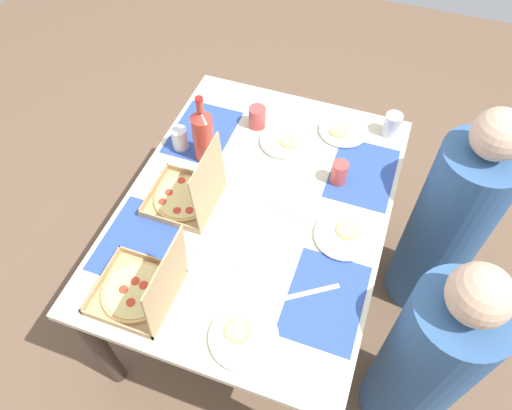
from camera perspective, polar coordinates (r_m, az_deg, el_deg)
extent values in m
plane|color=brown|center=(2.56, 0.00, -9.98)|extent=(6.00, 6.00, 0.00)
cylinder|color=#3F3328|center=(2.72, -4.66, 7.63)|extent=(0.07, 0.07, 0.70)
cylinder|color=#3F3328|center=(2.15, -17.93, -15.59)|extent=(0.07, 0.07, 0.70)
cylinder|color=#3F3328|center=(2.58, 14.33, 2.61)|extent=(0.07, 0.07, 0.70)
cube|color=beige|center=(1.94, 0.00, -0.27)|extent=(1.37, 1.03, 0.03)
cube|color=#2D4C9E|center=(2.22, -6.29, 8.55)|extent=(0.36, 0.26, 0.00)
cube|color=#2D4C9E|center=(1.89, -13.74, -4.06)|extent=(0.36, 0.26, 0.00)
cube|color=#2D4C9E|center=(2.09, 12.41, 3.70)|extent=(0.36, 0.26, 0.00)
cube|color=#2D4C9E|center=(1.73, 8.13, -10.96)|extent=(0.36, 0.26, 0.00)
cube|color=tan|center=(1.77, -13.91, -9.99)|extent=(0.27, 0.27, 0.01)
cube|color=tan|center=(1.81, -12.05, -6.25)|extent=(0.01, 0.27, 0.03)
cube|color=tan|center=(1.72, -16.14, -13.36)|extent=(0.01, 0.27, 0.03)
cube|color=tan|center=(1.81, -17.70, -8.29)|extent=(0.27, 0.01, 0.03)
cube|color=tan|center=(1.71, -10.09, -11.19)|extent=(0.27, 0.01, 0.03)
cylinder|color=#E0B76B|center=(1.77, -13.96, -9.86)|extent=(0.24, 0.24, 0.01)
cylinder|color=#EFD67F|center=(1.76, -14.01, -9.74)|extent=(0.22, 0.22, 0.00)
cylinder|color=red|center=(1.74, -14.53, -11.03)|extent=(0.03, 0.03, 0.00)
cylinder|color=red|center=(1.73, -11.98, -10.90)|extent=(0.03, 0.03, 0.00)
cylinder|color=red|center=(1.76, -13.09, -9.17)|extent=(0.03, 0.03, 0.00)
cylinder|color=red|center=(1.77, -14.03, -8.66)|extent=(0.03, 0.03, 0.00)
cylinder|color=red|center=(1.77, -15.34, -9.55)|extent=(0.03, 0.03, 0.00)
cube|color=tan|center=(1.58, -10.47, -8.92)|extent=(0.27, 0.02, 0.27)
cube|color=tan|center=(1.97, -8.54, 0.60)|extent=(0.26, 0.26, 0.01)
cube|color=tan|center=(2.02, -7.07, 3.64)|extent=(0.01, 0.26, 0.03)
cube|color=tan|center=(1.89, -10.24, -1.99)|extent=(0.01, 0.26, 0.03)
cube|color=tan|center=(2.00, -11.94, 1.89)|extent=(0.26, 0.01, 0.03)
cube|color=tan|center=(1.91, -5.11, -0.09)|extent=(0.26, 0.01, 0.03)
cylinder|color=#E0B76B|center=(1.96, -8.57, 0.76)|extent=(0.23, 0.23, 0.01)
cylinder|color=#EFD67F|center=(1.95, -8.60, 0.91)|extent=(0.21, 0.21, 0.00)
cylinder|color=red|center=(1.91, -9.28, -0.64)|extent=(0.03, 0.03, 0.00)
cylinder|color=red|center=(1.91, -7.84, -0.63)|extent=(0.03, 0.03, 0.00)
cylinder|color=red|center=(1.94, -7.18, 0.80)|extent=(0.03, 0.03, 0.00)
cylinder|color=red|center=(1.98, -6.84, 2.17)|extent=(0.03, 0.03, 0.00)
cylinder|color=red|center=(2.00, -8.81, 2.78)|extent=(0.03, 0.03, 0.00)
cylinder|color=red|center=(1.97, -10.21, 1.47)|extent=(0.03, 0.03, 0.00)
cylinder|color=red|center=(1.95, -10.97, 0.40)|extent=(0.03, 0.03, 0.00)
cube|color=tan|center=(1.80, -5.60, 2.77)|extent=(0.26, 0.02, 0.26)
cylinder|color=white|center=(2.24, 10.23, 8.55)|extent=(0.21, 0.21, 0.01)
cylinder|color=white|center=(2.23, 10.26, 8.69)|extent=(0.22, 0.22, 0.01)
cylinder|color=#E0B76B|center=(2.21, 9.76, 8.58)|extent=(0.09, 0.09, 0.01)
cylinder|color=#EFD67F|center=(2.21, 9.78, 8.69)|extent=(0.08, 0.08, 0.00)
cylinder|color=white|center=(2.16, 3.36, 7.39)|extent=(0.20, 0.20, 0.01)
cylinder|color=white|center=(2.15, 3.37, 7.54)|extent=(0.21, 0.21, 0.01)
cylinder|color=#E0B76B|center=(2.14, 4.00, 7.45)|extent=(0.09, 0.09, 0.01)
cylinder|color=#EFD67F|center=(2.14, 4.01, 7.56)|extent=(0.07, 0.07, 0.00)
cylinder|color=white|center=(1.87, 10.21, -3.72)|extent=(0.21, 0.21, 0.01)
cylinder|color=white|center=(1.86, 10.24, -3.58)|extent=(0.22, 0.22, 0.01)
cylinder|color=#E0B76B|center=(1.87, 10.73, -2.94)|extent=(0.09, 0.09, 0.01)
cylinder|color=#EFD67F|center=(1.87, 10.76, -2.84)|extent=(0.08, 0.08, 0.00)
cylinder|color=white|center=(1.65, -1.45, -15.36)|extent=(0.22, 0.22, 0.01)
cylinder|color=white|center=(1.65, -1.45, -15.26)|extent=(0.23, 0.23, 0.01)
cylinder|color=#E0B76B|center=(1.65, -2.14, -14.51)|extent=(0.09, 0.09, 0.01)
cylinder|color=#EFD67F|center=(1.64, -2.15, -14.43)|extent=(0.08, 0.08, 0.00)
cylinder|color=#B2382D|center=(2.04, -6.20, 7.85)|extent=(0.09, 0.09, 0.22)
cone|color=#B2382D|center=(1.95, -6.53, 10.51)|extent=(0.09, 0.09, 0.04)
cylinder|color=#B2382D|center=(1.92, -6.65, 11.51)|extent=(0.03, 0.03, 0.06)
cylinder|color=red|center=(1.90, -6.75, 12.27)|extent=(0.03, 0.03, 0.01)
cylinder|color=#BF4742|center=(2.20, 0.15, 10.30)|extent=(0.08, 0.08, 0.10)
cylinder|color=#BF4742|center=(2.00, 9.77, 3.76)|extent=(0.07, 0.07, 0.10)
cylinder|color=silver|center=(2.13, -8.95, 7.73)|extent=(0.07, 0.07, 0.10)
cylinder|color=silver|center=(2.25, 15.73, 9.09)|extent=(0.07, 0.07, 0.11)
cube|color=#B7B7BC|center=(1.92, 3.74, -0.73)|extent=(0.07, 0.21, 0.00)
cube|color=#B7B7BC|center=(1.79, -4.31, -6.53)|extent=(0.04, 0.21, 0.00)
cube|color=#B7B7BC|center=(1.74, 6.49, -10.17)|extent=(0.13, 0.18, 0.00)
cylinder|color=#33598C|center=(2.30, 21.29, -2.95)|extent=(0.32, 0.32, 1.00)
sphere|color=#D1A889|center=(1.88, 26.64, 7.45)|extent=(0.19, 0.19, 0.19)
cylinder|color=#33598C|center=(2.01, 19.10, -17.33)|extent=(0.32, 0.32, 0.95)
sphere|color=#D1A889|center=(1.51, 24.86, -9.59)|extent=(0.19, 0.19, 0.19)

